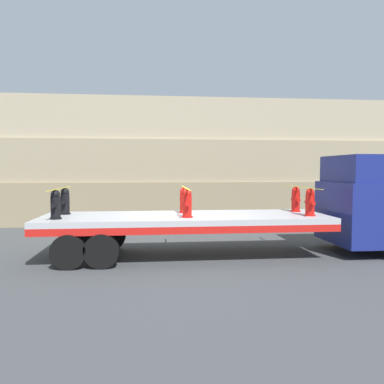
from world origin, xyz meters
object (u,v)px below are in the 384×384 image
Objects in this scene: truck_cab at (371,204)px; flatbed_trailer at (166,223)px; fire_hydrant_red_near_1 at (187,204)px; fire_hydrant_red_far_1 at (184,201)px; fire_hydrant_black_far_0 at (65,202)px; fire_hydrant_red_far_2 at (296,200)px; fire_hydrant_black_near_0 at (56,205)px; fire_hydrant_red_near_2 at (310,203)px.

flatbed_trailer is at bearing 180.00° from truck_cab.
fire_hydrant_red_near_1 is 1.11m from fire_hydrant_red_far_1.
fire_hydrant_black_far_0 is 7.26m from fire_hydrant_red_far_2.
truck_cab is 3.77× the size of fire_hydrant_black_near_0.
fire_hydrant_black_near_0 is 3.63m from fire_hydrant_red_near_1.
fire_hydrant_black_far_0 and fire_hydrant_red_near_2 have the same top height.
fire_hydrant_red_near_1 and fire_hydrant_red_far_2 have the same top height.
truck_cab is 9.52m from fire_hydrant_black_far_0.
truck_cab is 6.47m from flatbed_trailer.
fire_hydrant_black_far_0 is (0.00, 1.11, 0.00)m from fire_hydrant_black_near_0.
truck_cab is 5.89m from fire_hydrant_red_far_1.
fire_hydrant_black_near_0 is 3.80m from fire_hydrant_red_far_1.
flatbed_trailer is 3.16m from fire_hydrant_black_near_0.
flatbed_trailer is at bearing -172.47° from fire_hydrant_red_far_2.
fire_hydrant_red_near_2 is at bearing 0.00° from fire_hydrant_black_near_0.
fire_hydrant_red_near_1 is 3.80m from fire_hydrant_red_far_2.
fire_hydrant_red_near_1 is at bearing 0.00° from fire_hydrant_black_near_0.
truck_cab is 3.77× the size of fire_hydrant_black_far_0.
truck_cab is 2.31m from fire_hydrant_red_near_2.
fire_hydrant_red_near_1 and fire_hydrant_red_near_2 have the same top height.
fire_hydrant_red_far_2 is (4.22, 0.56, 0.63)m from flatbed_trailer.
fire_hydrant_black_near_0 is at bearing -171.28° from fire_hydrant_red_far_2.
flatbed_trailer is at bearing -136.32° from fire_hydrant_red_far_1.
fire_hydrant_red_near_1 is (3.63, -1.11, 0.00)m from fire_hydrant_black_far_0.
fire_hydrant_black_near_0 is at bearing -176.64° from truck_cab.
fire_hydrant_red_far_1 is (0.58, 0.56, 0.63)m from flatbed_trailer.
fire_hydrant_red_near_1 is at bearing -174.57° from truck_cab.
fire_hydrant_red_near_2 is (3.63, 0.00, 0.00)m from fire_hydrant_red_near_1.
fire_hydrant_black_far_0 is 1.00× the size of fire_hydrant_red_far_2.
fire_hydrant_red_near_2 is at bearing -7.53° from flatbed_trailer.
fire_hydrant_red_near_1 is (-5.87, -0.56, 0.10)m from truck_cab.
fire_hydrant_black_near_0 and fire_hydrant_red_far_2 have the same top height.
fire_hydrant_black_near_0 is 7.35m from fire_hydrant_red_far_2.
fire_hydrant_red_far_2 is (7.26, 1.11, 0.00)m from fire_hydrant_black_near_0.
fire_hydrant_red_far_1 is 3.80m from fire_hydrant_red_near_2.
fire_hydrant_black_far_0 is at bearing 90.00° from fire_hydrant_black_near_0.
fire_hydrant_black_near_0 is at bearing 180.00° from fire_hydrant_red_near_2.
truck_cab reaches higher than fire_hydrant_red_near_2.
fire_hydrant_red_near_2 is at bearing -90.00° from fire_hydrant_red_far_2.
fire_hydrant_red_near_1 is (0.58, -0.56, 0.63)m from flatbed_trailer.
fire_hydrant_red_far_2 is at bearing 8.72° from fire_hydrant_black_near_0.
truck_cab reaches higher than fire_hydrant_red_far_2.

